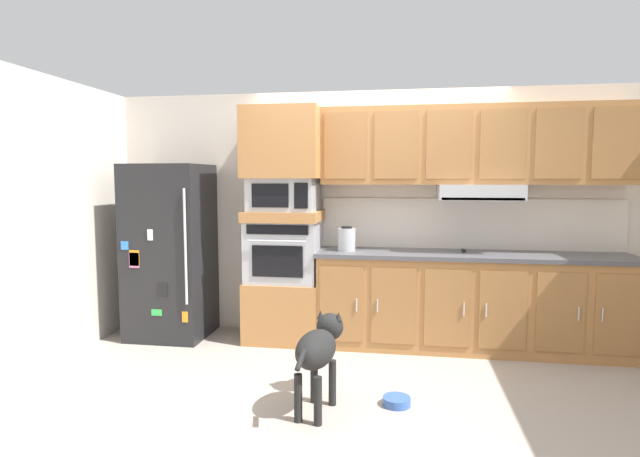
% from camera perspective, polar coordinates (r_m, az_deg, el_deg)
% --- Properties ---
extents(ground_plane, '(9.60, 9.60, 0.00)m').
position_cam_1_polar(ground_plane, '(4.45, 5.55, -15.68)').
color(ground_plane, '#9E9389').
extents(back_kitchen_wall, '(6.20, 0.12, 2.50)m').
position_cam_1_polar(back_kitchen_wall, '(5.27, 6.46, 1.59)').
color(back_kitchen_wall, beige).
rests_on(back_kitchen_wall, ground).
extents(side_panel_left, '(0.12, 7.10, 2.50)m').
position_cam_1_polar(side_panel_left, '(5.16, -27.08, 0.93)').
color(side_panel_left, beige).
rests_on(side_panel_left, ground).
extents(refrigerator, '(0.76, 0.73, 1.76)m').
position_cam_1_polar(refrigerator, '(5.41, -16.46, -2.45)').
color(refrigerator, black).
rests_on(refrigerator, ground).
extents(oven_base_cabinet, '(0.74, 0.62, 0.60)m').
position_cam_1_polar(oven_base_cabinet, '(5.20, -3.97, -9.08)').
color(oven_base_cabinet, '#A8703D').
rests_on(oven_base_cabinet, ground).
extents(built_in_oven, '(0.70, 0.62, 0.60)m').
position_cam_1_polar(built_in_oven, '(5.08, -4.03, -2.51)').
color(built_in_oven, '#A8AAAF').
rests_on(built_in_oven, oven_base_cabinet).
extents(appliance_mid_shelf, '(0.74, 0.62, 0.10)m').
position_cam_1_polar(appliance_mid_shelf, '(5.04, -4.05, 1.43)').
color(appliance_mid_shelf, '#A8703D').
rests_on(appliance_mid_shelf, built_in_oven).
extents(microwave, '(0.64, 0.54, 0.32)m').
position_cam_1_polar(microwave, '(5.03, -4.07, 3.82)').
color(microwave, '#A8AAAF').
rests_on(microwave, appliance_mid_shelf).
extents(appliance_upper_cabinet, '(0.74, 0.62, 0.68)m').
position_cam_1_polar(appliance_upper_cabinet, '(5.04, -4.10, 9.51)').
color(appliance_upper_cabinet, '#A8703D').
rests_on(appliance_upper_cabinet, microwave).
extents(lower_cabinet_run, '(2.88, 0.63, 0.88)m').
position_cam_1_polar(lower_cabinet_run, '(5.07, 16.53, -8.03)').
color(lower_cabinet_run, '#A8703D').
rests_on(lower_cabinet_run, ground).
extents(countertop_slab, '(2.92, 0.64, 0.04)m').
position_cam_1_polar(countertop_slab, '(4.99, 16.67, -2.88)').
color(countertop_slab, '#4C4C51').
rests_on(countertop_slab, lower_cabinet_run).
extents(backsplash_panel, '(2.92, 0.02, 0.50)m').
position_cam_1_polar(backsplash_panel, '(5.24, 16.35, 0.50)').
color(backsplash_panel, silver).
rests_on(backsplash_panel, countertop_slab).
extents(upper_cabinet_with_hood, '(2.88, 0.48, 0.88)m').
position_cam_1_polar(upper_cabinet_with_hood, '(5.07, 16.86, 8.60)').
color(upper_cabinet_with_hood, '#A8703D').
rests_on(upper_cabinet_with_hood, backsplash_panel).
extents(screwdriver, '(0.14, 0.12, 0.03)m').
position_cam_1_polar(screwdriver, '(5.03, 15.95, -2.40)').
color(screwdriver, black).
rests_on(screwdriver, countertop_slab).
extents(electric_kettle, '(0.17, 0.17, 0.24)m').
position_cam_1_polar(electric_kettle, '(4.91, 3.01, -1.21)').
color(electric_kettle, '#A8AAAF').
rests_on(electric_kettle, countertop_slab).
extents(dog, '(0.32, 0.83, 0.64)m').
position_cam_1_polar(dog, '(3.63, -0.10, -13.25)').
color(dog, black).
rests_on(dog, ground).
extents(dog_food_bowl, '(0.20, 0.20, 0.06)m').
position_cam_1_polar(dog_food_bowl, '(3.87, 8.61, -18.60)').
color(dog_food_bowl, '#3359A5').
rests_on(dog_food_bowl, ground).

